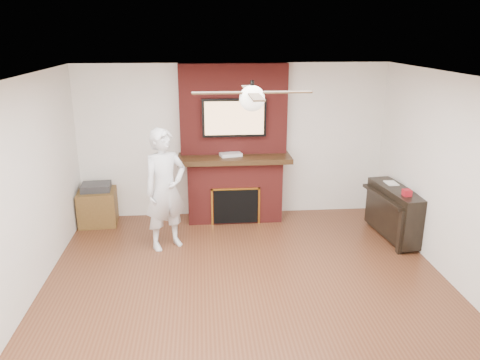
{
  "coord_description": "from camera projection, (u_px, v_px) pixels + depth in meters",
  "views": [
    {
      "loc": [
        -0.52,
        -4.7,
        2.97
      ],
      "look_at": [
        -0.05,
        0.9,
        1.17
      ],
      "focal_mm": 35.0,
      "sensor_mm": 36.0,
      "label": 1
    }
  ],
  "objects": [
    {
      "name": "candle_cream",
      "position": [
        237.0,
        219.0,
        7.59
      ],
      "size": [
        0.08,
        0.08,
        0.11
      ],
      "primitive_type": "cylinder",
      "color": "beige",
      "rests_on": "ground"
    },
    {
      "name": "candle_orange",
      "position": [
        221.0,
        219.0,
        7.57
      ],
      "size": [
        0.07,
        0.07,
        0.13
      ],
      "primitive_type": "cylinder",
      "color": "#F6A41C",
      "rests_on": "ground"
    },
    {
      "name": "candle_green",
      "position": [
        230.0,
        219.0,
        7.61
      ],
      "size": [
        0.06,
        0.06,
        0.09
      ],
      "primitive_type": "cylinder",
      "color": "#558535",
      "rests_on": "ground"
    },
    {
      "name": "side_table",
      "position": [
        98.0,
        205.0,
        7.49
      ],
      "size": [
        0.62,
        0.62,
        0.67
      ],
      "rotation": [
        0.0,
        0.0,
        0.08
      ],
      "color": "#543918",
      "rests_on": "ground"
    },
    {
      "name": "cable_box",
      "position": [
        231.0,
        155.0,
        7.39
      ],
      "size": [
        0.37,
        0.26,
        0.05
      ],
      "primitive_type": "cube",
      "rotation": [
        0.0,
        0.0,
        0.24
      ],
      "color": "silver",
      "rests_on": "fireplace"
    },
    {
      "name": "room_shell",
      "position": [
        251.0,
        198.0,
        5.03
      ],
      "size": [
        5.36,
        5.86,
        2.86
      ],
      "color": "#4D2816",
      "rests_on": "ground"
    },
    {
      "name": "tv",
      "position": [
        234.0,
        118.0,
        7.27
      ],
      "size": [
        1.0,
        0.08,
        0.6
      ],
      "color": "black",
      "rests_on": "fireplace"
    },
    {
      "name": "fireplace",
      "position": [
        234.0,
        159.0,
        7.52
      ],
      "size": [
        1.78,
        0.64,
        2.5
      ],
      "color": "maroon",
      "rests_on": "ground"
    },
    {
      "name": "person",
      "position": [
        165.0,
        190.0,
        6.5
      ],
      "size": [
        0.76,
        0.69,
        1.73
      ],
      "primitive_type": "imported",
      "rotation": [
        0.0,
        0.0,
        0.55
      ],
      "color": "silver",
      "rests_on": "ground"
    },
    {
      "name": "candle_blue",
      "position": [
        250.0,
        219.0,
        7.64
      ],
      "size": [
        0.05,
        0.05,
        0.07
      ],
      "primitive_type": "cylinder",
      "color": "#343E9D",
      "rests_on": "ground"
    },
    {
      "name": "ceiling_fan",
      "position": [
        252.0,
        97.0,
        4.7
      ],
      "size": [
        1.21,
        1.21,
        0.31
      ],
      "color": "black",
      "rests_on": "room_shell"
    },
    {
      "name": "piano",
      "position": [
        394.0,
        211.0,
        6.93
      ],
      "size": [
        0.56,
        1.22,
        0.87
      ],
      "rotation": [
        0.0,
        0.0,
        0.11
      ],
      "color": "black",
      "rests_on": "ground"
    }
  ]
}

